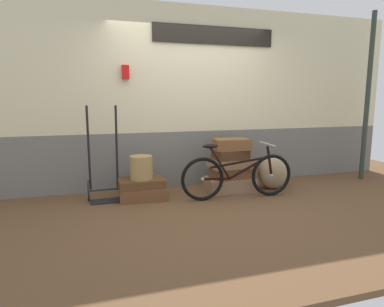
{
  "coord_description": "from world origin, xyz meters",
  "views": [
    {
      "loc": [
        -1.58,
        -4.38,
        1.41
      ],
      "look_at": [
        -0.17,
        0.12,
        0.63
      ],
      "focal_mm": 31.51,
      "sensor_mm": 36.0,
      "label": 1
    }
  ],
  "objects_px": {
    "suitcase_6": "(231,144)",
    "wicker_basket": "(141,167)",
    "suitcase_5": "(231,155)",
    "burlap_sack": "(272,172)",
    "luggage_trolley": "(104,179)",
    "suitcase_2": "(230,184)",
    "suitcase_3": "(232,172)",
    "suitcase_1": "(141,183)",
    "suitcase_4": "(231,163)",
    "bicycle": "(237,175)",
    "suitcase_0": "(143,193)"
  },
  "relations": [
    {
      "from": "suitcase_4",
      "to": "suitcase_0",
      "type": "bearing_deg",
      "value": 178.84
    },
    {
      "from": "suitcase_2",
      "to": "suitcase_4",
      "type": "height_order",
      "value": "suitcase_4"
    },
    {
      "from": "luggage_trolley",
      "to": "burlap_sack",
      "type": "distance_m",
      "value": 2.55
    },
    {
      "from": "suitcase_6",
      "to": "wicker_basket",
      "type": "xyz_separation_m",
      "value": [
        -1.37,
        -0.03,
        -0.27
      ]
    },
    {
      "from": "suitcase_1",
      "to": "luggage_trolley",
      "type": "xyz_separation_m",
      "value": [
        -0.5,
        0.09,
        0.07
      ]
    },
    {
      "from": "suitcase_5",
      "to": "wicker_basket",
      "type": "height_order",
      "value": "suitcase_5"
    },
    {
      "from": "suitcase_5",
      "to": "suitcase_3",
      "type": "bearing_deg",
      "value": 1.56
    },
    {
      "from": "suitcase_2",
      "to": "suitcase_3",
      "type": "relative_size",
      "value": 1.13
    },
    {
      "from": "suitcase_3",
      "to": "suitcase_0",
      "type": "bearing_deg",
      "value": 175.33
    },
    {
      "from": "suitcase_0",
      "to": "wicker_basket",
      "type": "height_order",
      "value": "wicker_basket"
    },
    {
      "from": "suitcase_3",
      "to": "suitcase_6",
      "type": "xyz_separation_m",
      "value": [
        -0.03,
        0.0,
        0.44
      ]
    },
    {
      "from": "suitcase_0",
      "to": "suitcase_4",
      "type": "xyz_separation_m",
      "value": [
        1.36,
        0.02,
        0.34
      ]
    },
    {
      "from": "suitcase_3",
      "to": "suitcase_6",
      "type": "relative_size",
      "value": 1.19
    },
    {
      "from": "luggage_trolley",
      "to": "burlap_sack",
      "type": "xyz_separation_m",
      "value": [
        2.55,
        -0.15,
        -0.03
      ]
    },
    {
      "from": "suitcase_0",
      "to": "suitcase_6",
      "type": "relative_size",
      "value": 1.24
    },
    {
      "from": "suitcase_3",
      "to": "suitcase_5",
      "type": "bearing_deg",
      "value": -178.93
    },
    {
      "from": "suitcase_2",
      "to": "suitcase_5",
      "type": "xyz_separation_m",
      "value": [
        0.0,
        0.0,
        0.46
      ]
    },
    {
      "from": "wicker_basket",
      "to": "bicycle",
      "type": "xyz_separation_m",
      "value": [
        1.3,
        -0.37,
        -0.12
      ]
    },
    {
      "from": "suitcase_0",
      "to": "suitcase_5",
      "type": "xyz_separation_m",
      "value": [
        1.34,
        0.03,
        0.48
      ]
    },
    {
      "from": "wicker_basket",
      "to": "bicycle",
      "type": "bearing_deg",
      "value": -15.72
    },
    {
      "from": "luggage_trolley",
      "to": "bicycle",
      "type": "relative_size",
      "value": 0.8
    },
    {
      "from": "suitcase_3",
      "to": "luggage_trolley",
      "type": "relative_size",
      "value": 0.48
    },
    {
      "from": "suitcase_3",
      "to": "suitcase_4",
      "type": "height_order",
      "value": "suitcase_4"
    },
    {
      "from": "suitcase_4",
      "to": "bicycle",
      "type": "relative_size",
      "value": 0.4
    },
    {
      "from": "suitcase_1",
      "to": "luggage_trolley",
      "type": "relative_size",
      "value": 0.48
    },
    {
      "from": "suitcase_3",
      "to": "suitcase_6",
      "type": "distance_m",
      "value": 0.44
    },
    {
      "from": "suitcase_4",
      "to": "suitcase_3",
      "type": "bearing_deg",
      "value": 19.77
    },
    {
      "from": "suitcase_2",
      "to": "suitcase_0",
      "type": "bearing_deg",
      "value": -175.48
    },
    {
      "from": "suitcase_0",
      "to": "suitcase_2",
      "type": "distance_m",
      "value": 1.34
    },
    {
      "from": "suitcase_0",
      "to": "suitcase_2",
      "type": "height_order",
      "value": "suitcase_2"
    },
    {
      "from": "suitcase_4",
      "to": "suitcase_6",
      "type": "xyz_separation_m",
      "value": [
        0.0,
        0.01,
        0.29
      ]
    },
    {
      "from": "suitcase_3",
      "to": "wicker_basket",
      "type": "bearing_deg",
      "value": 175.06
    },
    {
      "from": "suitcase_1",
      "to": "suitcase_3",
      "type": "height_order",
      "value": "suitcase_3"
    },
    {
      "from": "suitcase_1",
      "to": "burlap_sack",
      "type": "relative_size",
      "value": 1.17
    },
    {
      "from": "suitcase_5",
      "to": "suitcase_1",
      "type": "bearing_deg",
      "value": 174.99
    },
    {
      "from": "wicker_basket",
      "to": "burlap_sack",
      "type": "height_order",
      "value": "wicker_basket"
    },
    {
      "from": "suitcase_6",
      "to": "wicker_basket",
      "type": "bearing_deg",
      "value": -172.46
    },
    {
      "from": "suitcase_4",
      "to": "suitcase_5",
      "type": "relative_size",
      "value": 1.31
    },
    {
      "from": "suitcase_3",
      "to": "luggage_trolley",
      "type": "height_order",
      "value": "luggage_trolley"
    },
    {
      "from": "suitcase_5",
      "to": "burlap_sack",
      "type": "bearing_deg",
      "value": -11.15
    },
    {
      "from": "suitcase_1",
      "to": "suitcase_4",
      "type": "distance_m",
      "value": 1.39
    },
    {
      "from": "suitcase_1",
      "to": "luggage_trolley",
      "type": "height_order",
      "value": "luggage_trolley"
    },
    {
      "from": "suitcase_4",
      "to": "suitcase_1",
      "type": "bearing_deg",
      "value": 178.18
    },
    {
      "from": "suitcase_2",
      "to": "bicycle",
      "type": "distance_m",
      "value": 0.45
    },
    {
      "from": "suitcase_1",
      "to": "suitcase_5",
      "type": "xyz_separation_m",
      "value": [
        1.36,
        0.01,
        0.34
      ]
    },
    {
      "from": "suitcase_2",
      "to": "luggage_trolley",
      "type": "xyz_separation_m",
      "value": [
        -1.86,
        0.08,
        0.2
      ]
    },
    {
      "from": "suitcase_2",
      "to": "luggage_trolley",
      "type": "distance_m",
      "value": 1.87
    },
    {
      "from": "suitcase_1",
      "to": "suitcase_5",
      "type": "relative_size",
      "value": 1.26
    },
    {
      "from": "suitcase_3",
      "to": "luggage_trolley",
      "type": "bearing_deg",
      "value": 171.85
    },
    {
      "from": "luggage_trolley",
      "to": "suitcase_2",
      "type": "bearing_deg",
      "value": -2.5
    }
  ]
}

